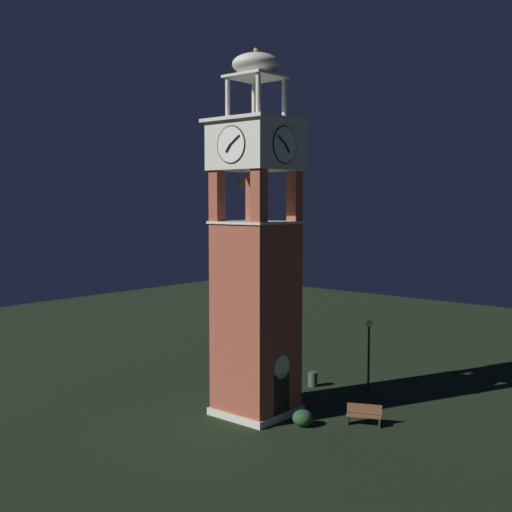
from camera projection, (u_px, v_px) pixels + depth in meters
The scene contains 7 objects.
ground at pixel (256, 413), 31.60m from camera, with size 80.00×80.00×0.00m, color black.
clock_tower at pixel (256, 270), 31.03m from camera, with size 3.76×3.76×17.34m.
park_bench at pixel (364, 415), 29.91m from camera, with size 1.07×1.64×0.95m.
lamp_post at pixel (369, 344), 34.37m from camera, with size 0.36×0.36×4.02m.
trash_bin at pixel (313, 379), 36.24m from camera, with size 0.52×0.52×0.80m, color #38513D.
shrub_near_entry at pixel (277, 392), 33.72m from camera, with size 1.05×1.05×0.87m, color #234C28.
shrub_left_of_tower at pixel (303, 418), 29.80m from camera, with size 0.94×0.94×0.75m, color #234C28.
Camera 1 is at (-23.36, -20.17, 10.20)m, focal length 45.81 mm.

